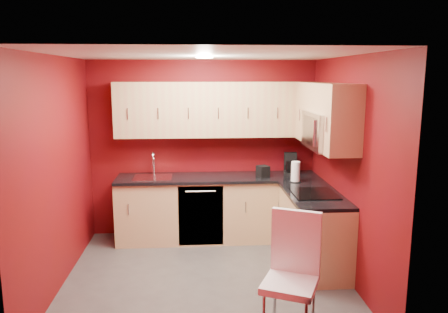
{
  "coord_description": "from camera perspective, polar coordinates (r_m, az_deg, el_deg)",
  "views": [
    {
      "loc": [
        -0.11,
        -4.69,
        2.29
      ],
      "look_at": [
        0.24,
        0.55,
        1.31
      ],
      "focal_mm": 35.0,
      "sensor_mm": 36.0,
      "label": 1
    }
  ],
  "objects": [
    {
      "name": "wall_front",
      "position": [
        3.36,
        -1.73,
        -7.42
      ],
      "size": [
        3.2,
        0.0,
        3.2
      ],
      "primitive_type": "plane",
      "rotation": [
        -1.57,
        0.0,
        0.0
      ],
      "color": "#5F0B09",
      "rests_on": "floor"
    },
    {
      "name": "dishwasher_front",
      "position": [
        5.9,
        -3.04,
        -7.74
      ],
      "size": [
        0.6,
        0.02,
        0.82
      ],
      "primitive_type": "cube",
      "color": "black",
      "rests_on": "base_cabinets_back"
    },
    {
      "name": "countertop_back",
      "position": [
        6.05,
        -0.75,
        -2.79
      ],
      "size": [
        2.8,
        0.63,
        0.04
      ],
      "primitive_type": "cube",
      "color": "black",
      "rests_on": "base_cabinets_back"
    },
    {
      "name": "base_cabinets_back",
      "position": [
        6.18,
        -0.75,
        -6.86
      ],
      "size": [
        2.8,
        0.6,
        0.87
      ],
      "primitive_type": "cube",
      "color": "tan",
      "rests_on": "floor"
    },
    {
      "name": "upper_cabinets_back",
      "position": [
        6.04,
        -0.84,
        6.18
      ],
      "size": [
        2.8,
        0.35,
        0.75
      ],
      "primitive_type": "cube",
      "color": "tan",
      "rests_on": "wall_back"
    },
    {
      "name": "microwave",
      "position": [
        5.16,
        13.22,
        3.3
      ],
      "size": [
        0.42,
        0.76,
        0.42
      ],
      "color": "silver",
      "rests_on": "upper_cabinets_right"
    },
    {
      "name": "coffee_maker",
      "position": [
        6.23,
        8.68,
        -0.93
      ],
      "size": [
        0.21,
        0.26,
        0.3
      ],
      "primitive_type": null,
      "rotation": [
        0.0,
        0.0,
        -0.16
      ],
      "color": "black",
      "rests_on": "countertop_back"
    },
    {
      "name": "wall_left",
      "position": [
        5.03,
        -20.93,
        -2.04
      ],
      "size": [
        0.0,
        3.0,
        3.0
      ],
      "primitive_type": "plane",
      "rotation": [
        1.57,
        0.0,
        1.57
      ],
      "color": "#5F0B09",
      "rests_on": "floor"
    },
    {
      "name": "paper_towel",
      "position": [
        5.79,
        9.33,
        -1.98
      ],
      "size": [
        0.2,
        0.2,
        0.27
      ],
      "primitive_type": null,
      "rotation": [
        0.0,
        0.0,
        -0.35
      ],
      "color": "white",
      "rests_on": "countertop_right"
    },
    {
      "name": "base_cabinets_right",
      "position": [
        5.46,
        11.57,
        -9.47
      ],
      "size": [
        0.6,
        1.3,
        0.87
      ],
      "primitive_type": "cube",
      "color": "tan",
      "rests_on": "floor"
    },
    {
      "name": "upper_cabinets_right",
      "position": [
        5.37,
        12.89,
        6.03
      ],
      "size": [
        0.35,
        1.55,
        0.75
      ],
      "color": "tan",
      "rests_on": "wall_right"
    },
    {
      "name": "dining_chair",
      "position": [
        3.99,
        8.63,
        -15.35
      ],
      "size": [
        0.6,
        0.61,
        1.1
      ],
      "primitive_type": null,
      "rotation": [
        0.0,
        0.0,
        -0.43
      ],
      "color": "white",
      "rests_on": "floor"
    },
    {
      "name": "napkin_holder",
      "position": [
        6.02,
        5.11,
        -1.95
      ],
      "size": [
        0.19,
        0.19,
        0.16
      ],
      "primitive_type": null,
      "rotation": [
        0.0,
        0.0,
        0.43
      ],
      "color": "black",
      "rests_on": "countertop_back"
    },
    {
      "name": "wall_back",
      "position": [
        6.28,
        -2.73,
        1.04
      ],
      "size": [
        3.2,
        0.0,
        3.2
      ],
      "primitive_type": "plane",
      "rotation": [
        1.57,
        0.0,
        0.0
      ],
      "color": "#5F0B09",
      "rests_on": "floor"
    },
    {
      "name": "sink",
      "position": [
        6.08,
        -9.27,
        -2.35
      ],
      "size": [
        0.52,
        0.42,
        0.35
      ],
      "color": "silver",
      "rests_on": "countertop_back"
    },
    {
      "name": "cooktop",
      "position": [
        5.27,
        11.69,
        -4.76
      ],
      "size": [
        0.5,
        0.55,
        0.01
      ],
      "primitive_type": "cube",
      "color": "black",
      "rests_on": "countertop_right"
    },
    {
      "name": "wall_right",
      "position": [
        5.1,
        15.89,
        -1.57
      ],
      "size": [
        0.0,
        3.0,
        3.0
      ],
      "primitive_type": "plane",
      "rotation": [
        1.57,
        0.0,
        -1.57
      ],
      "color": "#5F0B09",
      "rests_on": "floor"
    },
    {
      "name": "floor",
      "position": [
        5.22,
        -2.28,
        -15.42
      ],
      "size": [
        3.2,
        3.2,
        0.0
      ],
      "primitive_type": "plane",
      "color": "#4C4947",
      "rests_on": "ground"
    },
    {
      "name": "downlight",
      "position": [
        5.0,
        -2.59,
        12.82
      ],
      "size": [
        0.2,
        0.2,
        0.01
      ],
      "primitive_type": "cylinder",
      "color": "white",
      "rests_on": "ceiling"
    },
    {
      "name": "ceiling",
      "position": [
        4.7,
        -2.51,
        13.15
      ],
      "size": [
        3.2,
        3.2,
        0.0
      ],
      "primitive_type": "plane",
      "rotation": [
        3.14,
        0.0,
        0.0
      ],
      "color": "white",
      "rests_on": "wall_back"
    },
    {
      "name": "countertop_right",
      "position": [
        5.31,
        11.63,
        -4.92
      ],
      "size": [
        0.63,
        1.27,
        0.04
      ],
      "primitive_type": "cube",
      "color": "black",
      "rests_on": "base_cabinets_right"
    }
  ]
}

